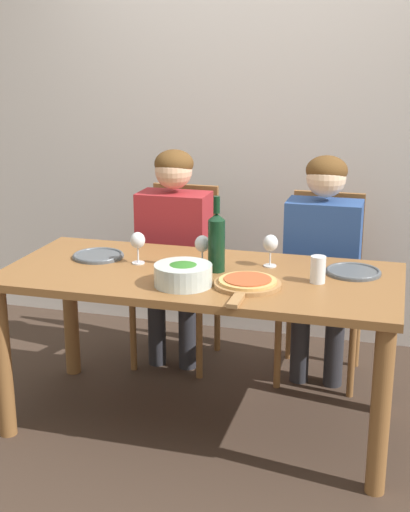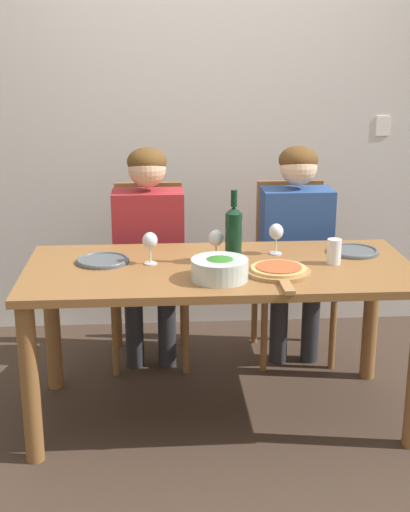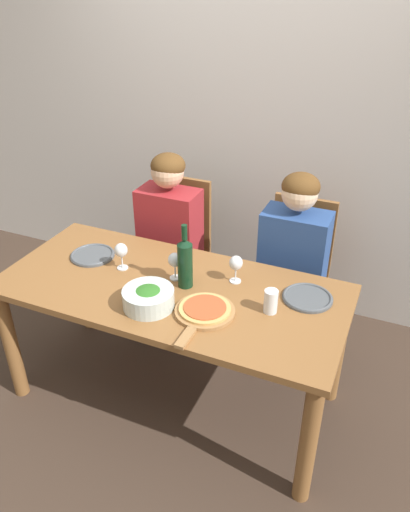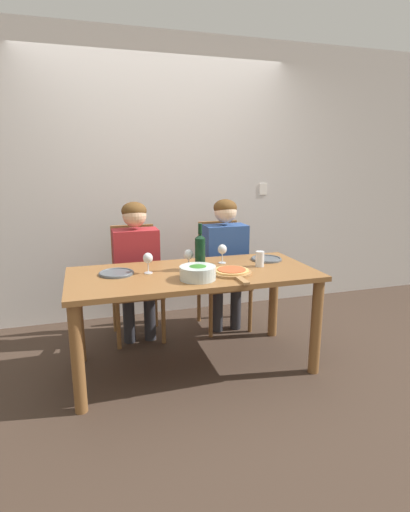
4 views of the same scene
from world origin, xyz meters
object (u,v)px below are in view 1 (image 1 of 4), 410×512
(water_tumbler, at_px, (318,270))
(wine_glass_centre, at_px, (202,245))
(person_man, at_px, (322,250))
(pizza_on_board, at_px, (247,283))
(broccoli_bowl, at_px, (183,275))
(dinner_plate_right, at_px, (353,272))
(wine_bottle, at_px, (217,241))
(dinner_plate_left, at_px, (98,256))
(chair_left, at_px, (180,270))
(wine_glass_right, at_px, (270,245))
(person_woman, at_px, (173,239))
(chair_right, at_px, (323,282))
(wine_glass_left, at_px, (138,242))

(water_tumbler, bearing_deg, wine_glass_centre, 171.28)
(person_man, height_order, pizza_on_board, person_man)
(broccoli_bowl, bearing_deg, dinner_plate_right, 27.85)
(wine_bottle, distance_m, dinner_plate_left, 0.62)
(chair_left, relative_size, person_man, 0.81)
(wine_bottle, bearing_deg, pizza_on_board, -44.87)
(wine_bottle, distance_m, wine_glass_centre, 0.09)
(wine_glass_right, bearing_deg, person_woman, 144.22)
(chair_right, bearing_deg, pizza_on_board, -104.54)
(dinner_plate_left, bearing_deg, dinner_plate_right, 3.51)
(wine_glass_centre, bearing_deg, person_man, 47.89)
(person_woman, height_order, broccoli_bowl, person_woman)
(wine_bottle, relative_size, dinner_plate_left, 1.40)
(person_woman, distance_m, dinner_plate_right, 1.09)
(chair_right, xyz_separation_m, wine_glass_centre, (-0.49, -0.66, 0.35))
(chair_right, relative_size, dinner_plate_left, 3.99)
(chair_left, bearing_deg, broccoli_bowl, -71.51)
(chair_left, relative_size, person_woman, 0.81)
(water_tumbler, bearing_deg, broccoli_bowl, -160.99)
(chair_right, xyz_separation_m, wine_glass_left, (-0.79, -0.68, 0.35))
(wine_bottle, height_order, dinner_plate_left, wine_bottle)
(chair_right, bearing_deg, broccoli_bowl, -118.05)
(chair_right, xyz_separation_m, pizza_on_board, (-0.23, -0.88, 0.26))
(person_woman, distance_m, person_man, 0.81)
(person_woman, xyz_separation_m, water_tumbler, (0.86, -0.62, 0.09))
(chair_left, xyz_separation_m, wine_bottle, (0.40, -0.70, 0.38))
(chair_left, relative_size, pizza_on_board, 2.31)
(wine_glass_left, bearing_deg, person_woman, 91.28)
(chair_left, bearing_deg, chair_right, 0.00)
(person_man, distance_m, water_tumbler, 0.63)
(dinner_plate_right, relative_size, wine_glass_right, 1.64)
(broccoli_bowl, bearing_deg, wine_glass_right, 50.29)
(chair_left, distance_m, wine_glass_centre, 0.81)
(chair_right, bearing_deg, person_woman, -171.61)
(broccoli_bowl, distance_m, dinner_plate_left, 0.60)
(wine_glass_left, height_order, water_tumbler, wine_glass_left)
(wine_bottle, xyz_separation_m, wine_glass_right, (0.22, 0.14, -0.04))
(broccoli_bowl, distance_m, water_tumbler, 0.58)
(person_man, relative_size, pizza_on_board, 2.84)
(chair_right, relative_size, water_tumbler, 8.38)
(chair_right, xyz_separation_m, dinner_plate_left, (-1.02, -0.64, 0.25))
(pizza_on_board, relative_size, wine_glass_left, 2.82)
(wine_bottle, xyz_separation_m, water_tumbler, (0.46, -0.04, -0.08))
(person_man, distance_m, wine_bottle, 0.73)
(wine_glass_right, bearing_deg, pizza_on_board, -96.78)
(pizza_on_board, bearing_deg, wine_bottle, 135.13)
(chair_right, bearing_deg, dinner_plate_right, -71.62)
(broccoli_bowl, bearing_deg, wine_bottle, 69.96)
(chair_left, height_order, broccoli_bowl, chair_left)
(dinner_plate_right, bearing_deg, person_woman, 155.70)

